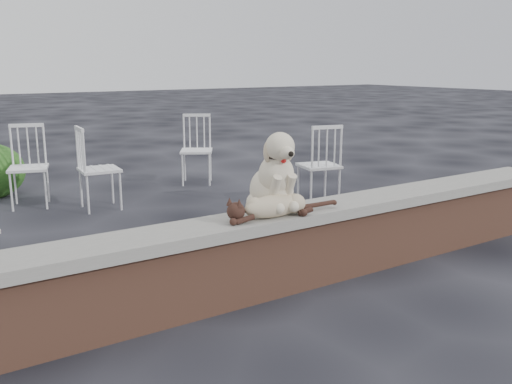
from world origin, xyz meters
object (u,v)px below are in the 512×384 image
dog (272,170)px  chair_c (319,164)px  chair_e (99,168)px  chair_b (28,167)px  chair_d (196,149)px  cat (274,204)px

dog → chair_c: 2.64m
chair_e → chair_b: bearing=55.5°
chair_c → dog: bearing=56.4°
chair_d → chair_e: bearing=-126.6°
chair_b → chair_e: bearing=-22.4°
dog → chair_d: dog is taller
chair_b → chair_c: bearing=-13.5°
dog → chair_e: 2.98m
chair_d → chair_b: 2.21m
cat → chair_e: chair_e is taller
chair_d → dog: bearing=-78.1°
chair_e → chair_c: size_ratio=1.00×
dog → chair_d: bearing=78.8°
chair_d → chair_c: same height
chair_b → chair_c: size_ratio=1.00×
chair_b → chair_c: (2.88, -1.68, 0.00)m
chair_b → chair_c: same height
chair_b → chair_d: bearing=19.8°
chair_c → chair_b: bearing=-17.0°
chair_b → chair_e: 0.84m
dog → cat: dog is taller
dog → cat: (-0.08, -0.15, -0.21)m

